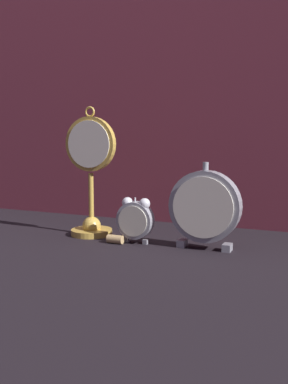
# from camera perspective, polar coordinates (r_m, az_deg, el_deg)

# --- Properties ---
(ground_plane) EXTENTS (4.00, 4.00, 0.00)m
(ground_plane) POSITION_cam_1_polar(r_m,az_deg,el_deg) (1.09, -1.71, -7.09)
(ground_plane) COLOR black
(fabric_backdrop_drape) EXTENTS (1.78, 0.01, 0.79)m
(fabric_backdrop_drape) POSITION_cam_1_polar(r_m,az_deg,el_deg) (1.37, 4.27, 12.48)
(fabric_backdrop_drape) COLOR brown
(fabric_backdrop_drape) RESTS_ON ground_plane
(pocket_watch_on_stand) EXTENTS (0.15, 0.12, 0.36)m
(pocket_watch_on_stand) POSITION_cam_1_polar(r_m,az_deg,el_deg) (1.19, -7.11, 1.41)
(pocket_watch_on_stand) COLOR gold
(pocket_watch_on_stand) RESTS_ON ground_plane
(alarm_clock_twin_bell) EXTENTS (0.10, 0.03, 0.12)m
(alarm_clock_twin_bell) POSITION_cam_1_polar(r_m,az_deg,el_deg) (1.10, -1.10, -3.51)
(alarm_clock_twin_bell) COLOR gray
(alarm_clock_twin_bell) RESTS_ON ground_plane
(mantel_clock_silver) EXTENTS (0.17, 0.04, 0.21)m
(mantel_clock_silver) POSITION_cam_1_polar(r_m,az_deg,el_deg) (1.04, 8.10, -2.00)
(mantel_clock_silver) COLOR gray
(mantel_clock_silver) RESTS_ON ground_plane
(wine_cork) EXTENTS (0.04, 0.02, 0.02)m
(wine_cork) POSITION_cam_1_polar(r_m,az_deg,el_deg) (1.11, -3.84, -6.29)
(wine_cork) COLOR tan
(wine_cork) RESTS_ON ground_plane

